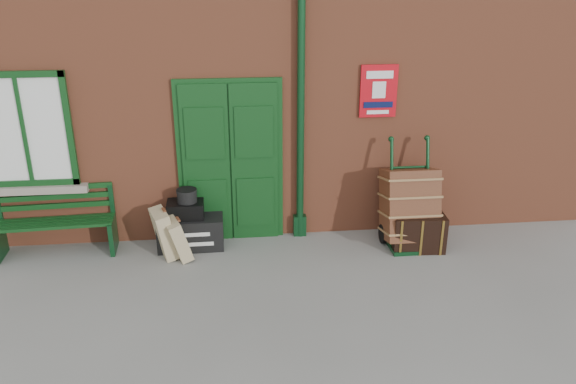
{
  "coord_description": "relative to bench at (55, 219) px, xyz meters",
  "views": [
    {
      "loc": [
        -0.3,
        -5.8,
        3.53
      ],
      "look_at": [
        0.39,
        0.6,
        1.0
      ],
      "focal_mm": 35.0,
      "sensor_mm": 36.0,
      "label": 1
    }
  ],
  "objects": [
    {
      "name": "ground",
      "position": [
        2.64,
        -1.28,
        -0.47
      ],
      "size": [
        80.0,
        80.0,
        0.0
      ],
      "primitive_type": "plane",
      "color": "gray",
      "rests_on": "ground"
    },
    {
      "name": "station_building",
      "position": [
        2.64,
        2.21,
        1.69
      ],
      "size": [
        10.3,
        4.3,
        4.36
      ],
      "color": "#A55335",
      "rests_on": "ground"
    },
    {
      "name": "bench",
      "position": [
        0.0,
        0.0,
        0.0
      ],
      "size": [
        1.53,
        0.55,
        0.93
      ],
      "rotation": [
        0.0,
        0.0,
        0.06
      ],
      "color": "#103D16",
      "rests_on": "ground"
    },
    {
      "name": "houdini_trunk",
      "position": [
        1.76,
        -0.03,
        -0.25
      ],
      "size": [
        0.89,
        0.49,
        0.44
      ],
      "primitive_type": "cube",
      "rotation": [
        0.0,
        0.0,
        0.01
      ],
      "color": "black",
      "rests_on": "ground"
    },
    {
      "name": "strongbox",
      "position": [
        1.71,
        -0.03,
        0.08
      ],
      "size": [
        0.49,
        0.36,
        0.22
      ],
      "primitive_type": "cube",
      "rotation": [
        0.0,
        0.0,
        0.01
      ],
      "color": "black",
      "rests_on": "houdini_trunk"
    },
    {
      "name": "hatbox",
      "position": [
        1.74,
        -0.03,
        0.28
      ],
      "size": [
        0.27,
        0.27,
        0.18
      ],
      "primitive_type": "cylinder",
      "rotation": [
        0.0,
        0.0,
        0.01
      ],
      "color": "black",
      "rests_on": "strongbox"
    },
    {
      "name": "suitcase_back",
      "position": [
        1.44,
        -0.28,
        -0.14
      ],
      "size": [
        0.42,
        0.52,
        0.65
      ],
      "primitive_type": "cube",
      "rotation": [
        0.0,
        -0.17,
        0.33
      ],
      "color": "tan",
      "rests_on": "ground"
    },
    {
      "name": "suitcase_front",
      "position": [
        1.62,
        -0.38,
        -0.19
      ],
      "size": [
        0.42,
        0.48,
        0.57
      ],
      "primitive_type": "cube",
      "rotation": [
        0.0,
        -0.28,
        0.33
      ],
      "color": "tan",
      "rests_on": "ground"
    },
    {
      "name": "porter_trolley",
      "position": [
        4.74,
        -0.27,
        0.09
      ],
      "size": [
        0.71,
        0.76,
        1.45
      ],
      "rotation": [
        0.0,
        0.0,
        -0.0
      ],
      "color": "#0D3518",
      "rests_on": "ground"
    },
    {
      "name": "dark_trunk",
      "position": [
        4.83,
        -0.42,
        -0.22
      ],
      "size": [
        0.73,
        0.5,
        0.5
      ],
      "primitive_type": "cube",
      "rotation": [
        0.0,
        0.0,
        -0.07
      ],
      "color": "black",
      "rests_on": "ground"
    }
  ]
}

